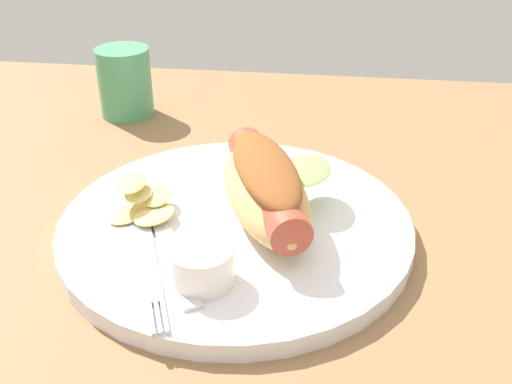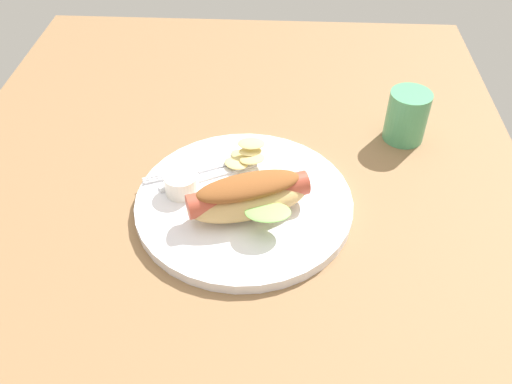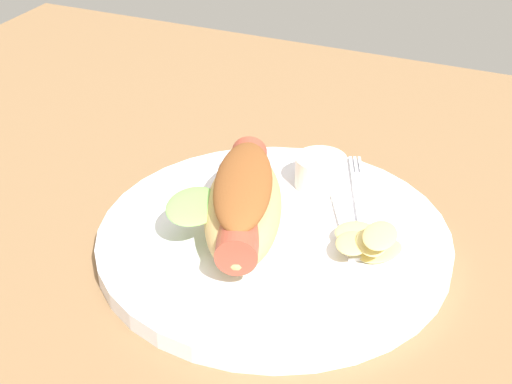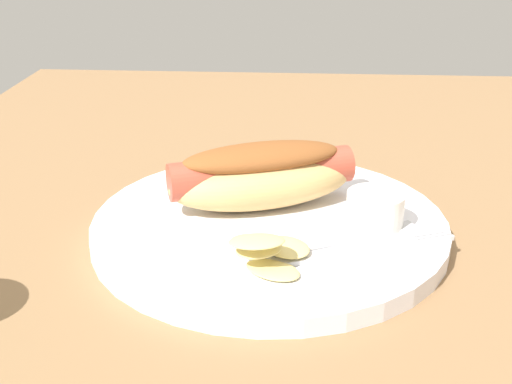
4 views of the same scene
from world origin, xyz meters
The scene contains 8 objects.
ground_plane centered at (0.00, 0.00, -0.90)cm, with size 120.00×90.00×1.80cm, color olive.
plate centered at (-0.30, -2.23, 0.80)cm, with size 30.64×30.64×1.60cm, color white.
hot_dog centered at (-2.56, -3.10, 4.58)cm, with size 11.95×17.94×5.84cm.
sauce_ramekin centered at (1.07, 6.64, 3.12)cm, with size 4.83×4.83×3.04cm, color white.
fork centered at (5.62, 5.08, 1.80)cm, with size 6.85×15.04×0.40cm.
knife centered at (4.41, 3.24, 1.78)cm, with size 14.97×1.40×0.36cm, color silver.
chips_pile centered at (8.26, -2.04, 2.92)cm, with size 7.09×6.92×3.00cm.
drinking_cup centered at (17.82, -27.13, 4.23)cm, with size 6.56×6.56×8.45cm, color #4C9E6B.
Camera 2 is at (-54.98, -6.92, 53.89)cm, focal length 37.93 mm.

